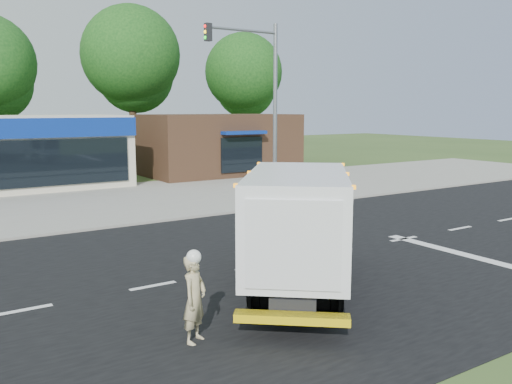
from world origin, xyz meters
TOP-DOWN VIEW (x-y plane):
  - ground at (0.00, 0.00)m, footprint 120.00×120.00m
  - road_asphalt at (0.00, 0.00)m, footprint 60.00×14.00m
  - sidewalk at (0.00, 8.20)m, footprint 60.00×2.40m
  - parking_apron at (0.00, 14.00)m, footprint 60.00×9.00m
  - lane_markings at (1.35, -1.35)m, footprint 55.20×7.00m
  - ems_box_truck at (-3.08, -2.07)m, footprint 5.83×6.48m
  - emergency_worker at (-6.58, -3.47)m, footprint 0.73×0.68m
  - brown_storefront at (7.00, 19.98)m, footprint 10.00×6.70m
  - traffic_signal_pole at (2.35, 7.60)m, footprint 3.51×0.25m
  - background_trees at (-0.85, 28.16)m, footprint 36.77×7.39m

SIDE VIEW (x-z plane):
  - ground at x=0.00m, z-range 0.00..0.00m
  - road_asphalt at x=0.00m, z-range -0.01..0.01m
  - parking_apron at x=0.00m, z-range 0.00..0.02m
  - lane_markings at x=1.35m, z-range 0.01..0.02m
  - sidewalk at x=0.00m, z-range 0.00..0.12m
  - emergency_worker at x=-6.58m, z-range -0.01..1.78m
  - ems_box_truck at x=-3.08m, z-range 0.23..3.19m
  - brown_storefront at x=7.00m, z-range 0.00..4.00m
  - traffic_signal_pole at x=2.35m, z-range 0.92..8.92m
  - background_trees at x=-0.85m, z-range 1.33..13.43m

